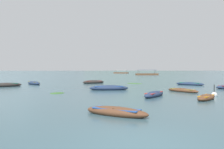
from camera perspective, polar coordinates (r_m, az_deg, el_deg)
ground_plane at (r=1506.52m, az=2.34°, el=1.04°), size 6000.00×6000.00×0.00m
mountain_1 at (r=2385.44m, az=-21.89°, el=8.09°), size 1559.18×1559.18×590.00m
mountain_2 at (r=2422.95m, az=6.02°, el=6.67°), size 1598.43×1598.43×473.52m
rowboat_0 at (r=18.69m, az=10.86°, el=-5.07°), size 2.57×3.67×0.53m
rowboat_3 at (r=32.34m, az=-25.91°, el=-2.49°), size 4.00×3.59×0.65m
rowboat_6 at (r=35.78m, az=-19.61°, el=-2.11°), size 3.55×3.81×0.63m
rowboat_7 at (r=36.48m, az=-4.81°, el=-1.97°), size 3.85×2.92×0.67m
rowboat_8 at (r=10.78m, az=1.07°, el=-9.64°), size 3.38×2.35×0.52m
rowboat_9 at (r=17.89m, az=23.24°, el=-5.48°), size 2.55×3.02×0.47m
rowboat_10 at (r=23.30m, az=17.83°, el=-3.94°), size 2.88×3.47×0.45m
rowboat_11 at (r=34.25m, az=19.52°, el=-2.30°), size 3.88×3.45×0.54m
rowboat_12 at (r=24.37m, az=-0.82°, el=-3.52°), size 4.42×1.84×0.66m
ferry_0 at (r=149.29m, az=2.37°, el=0.46°), size 10.38×5.79×2.54m
ferry_1 at (r=100.59m, az=9.01°, el=0.12°), size 10.24×4.31×2.54m
mooring_buoy at (r=20.26m, az=24.94°, el=-4.83°), size 0.51×0.51×1.13m
weed_patch_0 at (r=36.11m, az=5.82°, el=-2.34°), size 3.29×3.09×0.14m
weed_patch_1 at (r=21.43m, az=-14.00°, el=-4.74°), size 1.67×1.91×0.14m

